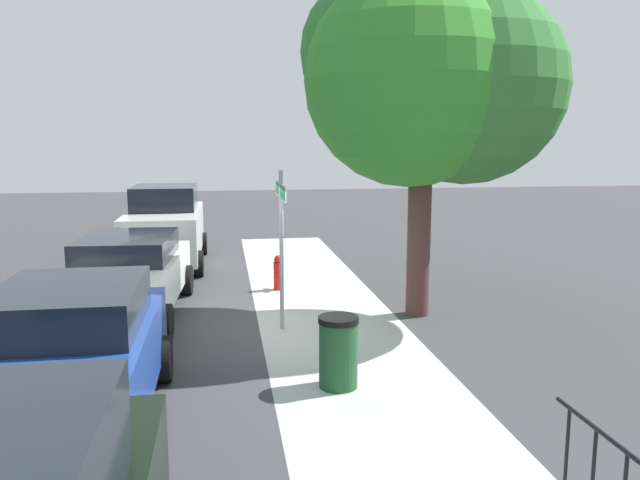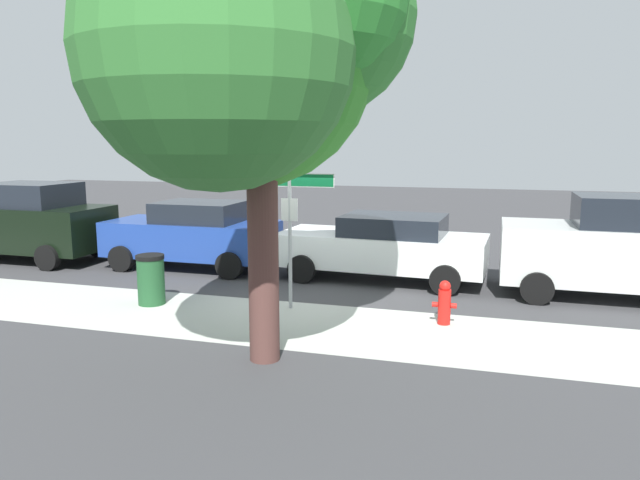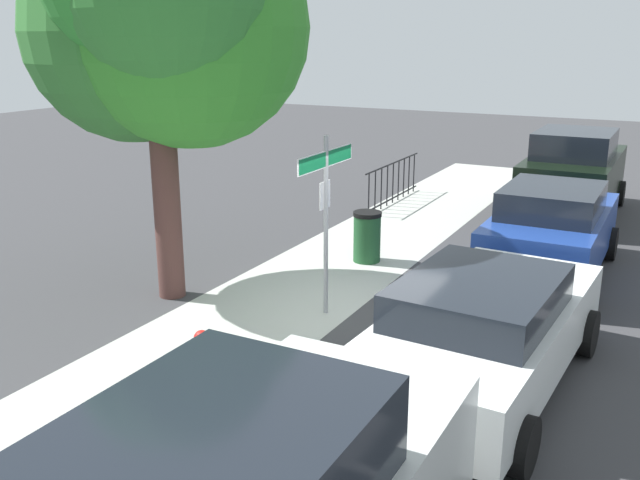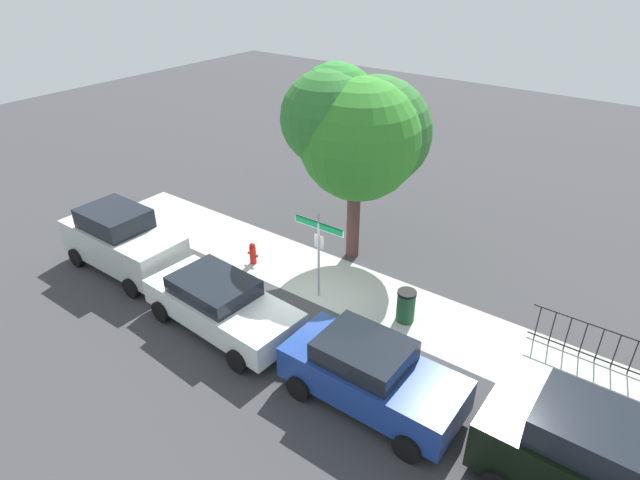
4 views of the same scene
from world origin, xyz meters
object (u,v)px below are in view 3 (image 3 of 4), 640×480
shade_tree (160,15)px  trash_bin (367,236)px  car_white (484,329)px  car_blue (551,229)px  street_sign (326,190)px  car_black (573,173)px  fire_hydrant (203,360)px

shade_tree → trash_bin: shade_tree is taller
car_white → car_blue: bearing=4.1°
car_blue → trash_bin: 3.37m
shade_tree → car_blue: bearing=-53.1°
street_sign → car_black: (8.32, -2.40, -0.95)m
street_sign → car_blue: size_ratio=0.66×
car_white → trash_bin: size_ratio=4.88×
street_sign → trash_bin: size_ratio=2.85×
car_white → car_black: car_black is taller
car_white → trash_bin: 5.19m
shade_tree → trash_bin: bearing=-33.1°
car_blue → car_black: (4.80, 0.36, 0.17)m
street_sign → fire_hydrant: size_ratio=3.58×
shade_tree → trash_bin: (3.18, -2.07, -4.00)m
car_white → car_black: size_ratio=1.04×
street_sign → car_white: street_sign is taller
street_sign → trash_bin: (2.71, 0.50, -1.48)m
street_sign → shade_tree: size_ratio=0.43×
street_sign → fire_hydrant: street_sign is taller
shade_tree → fire_hydrant: bearing=-135.6°
shade_tree → car_white: bearing=-98.6°
car_blue → shade_tree: bearing=126.9°
shade_tree → car_blue: (4.00, -5.32, -3.64)m
shade_tree → car_blue: shade_tree is taller
street_sign → car_white: bearing=-114.5°
street_sign → car_black: 8.71m
car_white → car_black: (9.61, 0.42, 0.24)m
car_white → fire_hydrant: size_ratio=6.13×
street_sign → car_blue: bearing=-38.0°
car_white → street_sign: bearing=68.8°
car_blue → car_black: size_ratio=0.92×
car_white → car_black: 9.62m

